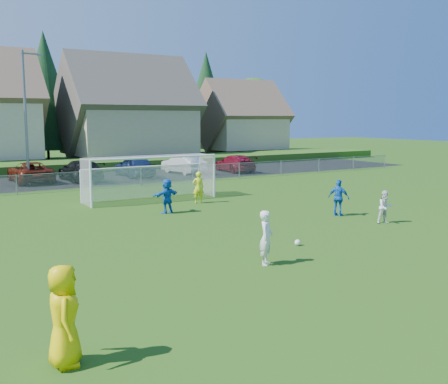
{
  "coord_description": "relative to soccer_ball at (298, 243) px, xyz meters",
  "views": [
    {
      "loc": [
        -11.76,
        -11.06,
        4.59
      ],
      "look_at": [
        0.0,
        8.0,
        1.4
      ],
      "focal_mm": 42.0,
      "sensor_mm": 36.0,
      "label": 1
    }
  ],
  "objects": [
    {
      "name": "player_blue_b",
      "position": [
        -1.19,
        8.39,
        0.73
      ],
      "size": [
        1.63,
        0.94,
        1.67
      ],
      "primitive_type": "imported",
      "rotation": [
        0.0,
        0.0,
        3.45
      ],
      "color": "blue",
      "rests_on": "ground"
    },
    {
      "name": "car_c",
      "position": [
        -4.24,
        24.5,
        0.63
      ],
      "size": [
        2.5,
        5.33,
        1.47
      ],
      "primitive_type": "imported",
      "rotation": [
        0.0,
        0.0,
        3.15
      ],
      "color": "#571709",
      "rests_on": "ground"
    },
    {
      "name": "goalkeeper",
      "position": [
        1.56,
        10.24,
        0.74
      ],
      "size": [
        0.71,
        0.56,
        1.71
      ],
      "primitive_type": "imported",
      "rotation": [
        0.0,
        0.0,
        2.87
      ],
      "color": "yellow",
      "rests_on": "ground"
    },
    {
      "name": "soccer_goal",
      "position": [
        -0.21,
        12.78,
        1.52
      ],
      "size": [
        7.42,
        1.9,
        2.5
      ],
      "color": "white",
      "rests_on": "ground"
    },
    {
      "name": "chainlink_fence",
      "position": [
        -0.21,
        18.74,
        0.52
      ],
      "size": [
        52.06,
        0.06,
        1.2
      ],
      "color": "gray",
      "rests_on": "ground"
    },
    {
      "name": "car_g",
      "position": [
        12.23,
        23.16,
        0.61
      ],
      "size": [
        2.48,
        5.11,
        1.43
      ],
      "primitive_type": "imported",
      "rotation": [
        0.0,
        0.0,
        3.04
      ],
      "color": "maroon",
      "rests_on": "ground"
    },
    {
      "name": "player_white_a",
      "position": [
        -2.44,
        -1.4,
        0.75
      ],
      "size": [
        0.74,
        0.73,
        1.72
      ],
      "primitive_type": "imported",
      "rotation": [
        0.0,
        0.0,
        0.76
      ],
      "color": "white",
      "rests_on": "ground"
    },
    {
      "name": "player_white_b",
      "position": [
        5.83,
        1.12,
        0.61
      ],
      "size": [
        0.82,
        0.72,
        1.45
      ],
      "primitive_type": "imported",
      "rotation": [
        0.0,
        0.0,
        -0.27
      ],
      "color": "white",
      "rests_on": "ground"
    },
    {
      "name": "car_e",
      "position": [
        3.46,
        24.02,
        0.7
      ],
      "size": [
        1.97,
        4.8,
        1.63
      ],
      "primitive_type": "imported",
      "rotation": [
        0.0,
        0.0,
        3.15
      ],
      "color": "#16264D",
      "rests_on": "ground"
    },
    {
      "name": "tree_row",
      "position": [
        0.84,
        45.47,
        6.8
      ],
      "size": [
        65.98,
        12.36,
        13.8
      ],
      "color": "#382616",
      "rests_on": "ground"
    },
    {
      "name": "car_f",
      "position": [
        7.78,
        24.05,
        0.66
      ],
      "size": [
        2.09,
        4.81,
        1.54
      ],
      "primitive_type": "imported",
      "rotation": [
        0.0,
        0.0,
        3.24
      ],
      "color": "silver",
      "rests_on": "ground"
    },
    {
      "name": "player_blue_a",
      "position": [
        5.36,
        3.5,
        0.75
      ],
      "size": [
        0.83,
        1.09,
        1.72
      ],
      "primitive_type": "imported",
      "rotation": [
        0.0,
        0.0,
        2.04
      ],
      "color": "blue",
      "rests_on": "ground"
    },
    {
      "name": "asphalt_lot",
      "position": [
        -0.21,
        24.24,
        -0.1
      ],
      "size": [
        60.0,
        60.0,
        0.0
      ],
      "primitive_type": "plane",
      "color": "black",
      "rests_on": "ground"
    },
    {
      "name": "referee",
      "position": [
        -9.64,
        -4.91,
        0.86
      ],
      "size": [
        0.79,
        1.05,
        1.93
      ],
      "primitive_type": "imported",
      "rotation": [
        0.0,
        0.0,
        1.37
      ],
      "color": "yellow",
      "rests_on": "ground"
    },
    {
      "name": "grass_embankment",
      "position": [
        -0.21,
        31.74,
        0.29
      ],
      "size": [
        70.0,
        6.0,
        0.8
      ],
      "primitive_type": "cube",
      "color": "#1E420F",
      "rests_on": "ground"
    },
    {
      "name": "houses_row",
      "position": [
        1.77,
        39.2,
        7.22
      ],
      "size": [
        53.9,
        11.45,
        13.27
      ],
      "color": "tan",
      "rests_on": "ground"
    },
    {
      "name": "car_d",
      "position": [
        -0.93,
        23.43,
        0.66
      ],
      "size": [
        2.21,
        5.33,
        1.54
      ],
      "primitive_type": "imported",
      "rotation": [
        0.0,
        0.0,
        3.15
      ],
      "color": "black",
      "rests_on": "ground"
    },
    {
      "name": "streetlight",
      "position": [
        -4.65,
        22.74,
        4.73
      ],
      "size": [
        1.38,
        0.18,
        9.0
      ],
      "color": "slate",
      "rests_on": "ground"
    },
    {
      "name": "soccer_ball",
      "position": [
        0.0,
        0.0,
        0.0
      ],
      "size": [
        0.22,
        0.22,
        0.22
      ],
      "primitive_type": "sphere",
      "color": "white",
      "rests_on": "ground"
    },
    {
      "name": "ground",
      "position": [
        -0.21,
        -3.26,
        -0.11
      ],
      "size": [
        160.0,
        160.0,
        0.0
      ],
      "primitive_type": "plane",
      "color": "#193D0C",
      "rests_on": "ground"
    }
  ]
}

